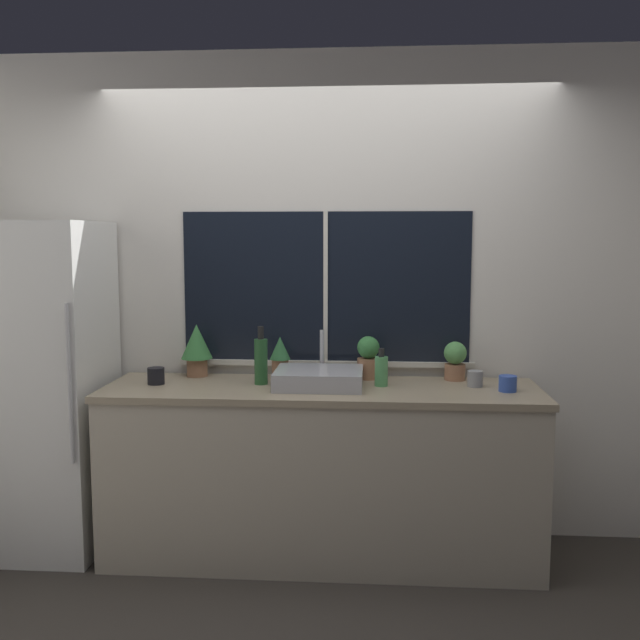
{
  "coord_description": "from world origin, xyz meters",
  "views": [
    {
      "loc": [
        0.26,
        -3.31,
        1.68
      ],
      "look_at": [
        -0.01,
        0.31,
        1.26
      ],
      "focal_mm": 40.0,
      "sensor_mm": 36.0,
      "label": 1
    }
  ],
  "objects_px": {
    "potted_plant_center_left": "(280,355)",
    "refrigerator": "(43,387)",
    "potted_plant_far_left": "(197,346)",
    "soap_bottle": "(381,370)",
    "mug_black": "(156,376)",
    "potted_plant_center_right": "(368,358)",
    "mug_grey": "(475,379)",
    "sink": "(319,378)",
    "bottle_tall": "(261,360)",
    "potted_plant_far_right": "(455,360)",
    "mug_blue": "(508,384)"
  },
  "relations": [
    {
      "from": "mug_black",
      "to": "mug_grey",
      "type": "bearing_deg",
      "value": 2.14
    },
    {
      "from": "potted_plant_center_left",
      "to": "bottle_tall",
      "type": "xyz_separation_m",
      "value": [
        -0.08,
        -0.19,
        0.0
      ]
    },
    {
      "from": "refrigerator",
      "to": "potted_plant_far_left",
      "type": "height_order",
      "value": "refrigerator"
    },
    {
      "from": "potted_plant_center_left",
      "to": "potted_plant_far_right",
      "type": "height_order",
      "value": "potted_plant_center_left"
    },
    {
      "from": "refrigerator",
      "to": "mug_blue",
      "type": "height_order",
      "value": "refrigerator"
    },
    {
      "from": "potted_plant_far_left",
      "to": "mug_blue",
      "type": "distance_m",
      "value": 1.69
    },
    {
      "from": "refrigerator",
      "to": "soap_bottle",
      "type": "height_order",
      "value": "refrigerator"
    },
    {
      "from": "potted_plant_far_left",
      "to": "potted_plant_center_left",
      "type": "relative_size",
      "value": 1.28
    },
    {
      "from": "refrigerator",
      "to": "potted_plant_center_left",
      "type": "xyz_separation_m",
      "value": [
        1.26,
        0.22,
        0.15
      ]
    },
    {
      "from": "refrigerator",
      "to": "potted_plant_far_right",
      "type": "relative_size",
      "value": 8.4
    },
    {
      "from": "refrigerator",
      "to": "potted_plant_center_right",
      "type": "distance_m",
      "value": 1.76
    },
    {
      "from": "refrigerator",
      "to": "mug_grey",
      "type": "relative_size",
      "value": 21.31
    },
    {
      "from": "refrigerator",
      "to": "sink",
      "type": "relative_size",
      "value": 3.92
    },
    {
      "from": "soap_bottle",
      "to": "bottle_tall",
      "type": "xyz_separation_m",
      "value": [
        -0.63,
        0.0,
        0.05
      ]
    },
    {
      "from": "sink",
      "to": "mug_black",
      "type": "height_order",
      "value": "sink"
    },
    {
      "from": "refrigerator",
      "to": "mug_grey",
      "type": "xyz_separation_m",
      "value": [
        2.3,
        0.05,
        0.07
      ]
    },
    {
      "from": "potted_plant_center_left",
      "to": "mug_blue",
      "type": "bearing_deg",
      "value": -13.02
    },
    {
      "from": "mug_grey",
      "to": "potted_plant_far_left",
      "type": "bearing_deg",
      "value": 173.64
    },
    {
      "from": "potted_plant_far_left",
      "to": "potted_plant_center_left",
      "type": "distance_m",
      "value": 0.47
    },
    {
      "from": "potted_plant_far_left",
      "to": "potted_plant_center_right",
      "type": "bearing_deg",
      "value": 0.0
    },
    {
      "from": "soap_bottle",
      "to": "mug_black",
      "type": "xyz_separation_m",
      "value": [
        -1.19,
        -0.04,
        -0.04
      ]
    },
    {
      "from": "potted_plant_center_right",
      "to": "sink",
      "type": "bearing_deg",
      "value": -138.31
    },
    {
      "from": "potted_plant_center_right",
      "to": "mug_black",
      "type": "height_order",
      "value": "potted_plant_center_right"
    },
    {
      "from": "mug_blue",
      "to": "potted_plant_center_left",
      "type": "bearing_deg",
      "value": 166.98
    },
    {
      "from": "potted_plant_center_left",
      "to": "refrigerator",
      "type": "bearing_deg",
      "value": -169.98
    },
    {
      "from": "soap_bottle",
      "to": "bottle_tall",
      "type": "distance_m",
      "value": 0.63
    },
    {
      "from": "refrigerator",
      "to": "sink",
      "type": "xyz_separation_m",
      "value": [
        1.49,
        -0.0,
        0.07
      ]
    },
    {
      "from": "potted_plant_far_left",
      "to": "mug_blue",
      "type": "relative_size",
      "value": 3.29
    },
    {
      "from": "bottle_tall",
      "to": "mug_grey",
      "type": "xyz_separation_m",
      "value": [
        1.12,
        0.02,
        -0.09
      ]
    },
    {
      "from": "refrigerator",
      "to": "potted_plant_center_right",
      "type": "height_order",
      "value": "refrigerator"
    },
    {
      "from": "potted_plant_far_left",
      "to": "bottle_tall",
      "type": "height_order",
      "value": "bottle_tall"
    },
    {
      "from": "potted_plant_center_right",
      "to": "soap_bottle",
      "type": "relative_size",
      "value": 1.18
    },
    {
      "from": "mug_blue",
      "to": "mug_black",
      "type": "relative_size",
      "value": 0.99
    },
    {
      "from": "bottle_tall",
      "to": "mug_black",
      "type": "distance_m",
      "value": 0.56
    },
    {
      "from": "potted_plant_center_right",
      "to": "mug_grey",
      "type": "relative_size",
      "value": 2.83
    },
    {
      "from": "sink",
      "to": "mug_grey",
      "type": "height_order",
      "value": "sink"
    },
    {
      "from": "refrigerator",
      "to": "potted_plant_far_right",
      "type": "height_order",
      "value": "refrigerator"
    },
    {
      "from": "sink",
      "to": "mug_grey",
      "type": "xyz_separation_m",
      "value": [
        0.81,
        0.06,
        -0.0
      ]
    },
    {
      "from": "mug_blue",
      "to": "mug_black",
      "type": "bearing_deg",
      "value": 178.61
    },
    {
      "from": "potted_plant_center_right",
      "to": "potted_plant_center_left",
      "type": "bearing_deg",
      "value": 180.0
    },
    {
      "from": "potted_plant_center_right",
      "to": "potted_plant_far_left",
      "type": "bearing_deg",
      "value": 180.0
    },
    {
      "from": "mug_blue",
      "to": "soap_bottle",
      "type": "bearing_deg",
      "value": 172.37
    },
    {
      "from": "potted_plant_center_right",
      "to": "bottle_tall",
      "type": "distance_m",
      "value": 0.59
    },
    {
      "from": "refrigerator",
      "to": "sink",
      "type": "height_order",
      "value": "refrigerator"
    },
    {
      "from": "refrigerator",
      "to": "potted_plant_center_left",
      "type": "distance_m",
      "value": 1.29
    },
    {
      "from": "mug_black",
      "to": "bottle_tall",
      "type": "bearing_deg",
      "value": 4.34
    },
    {
      "from": "potted_plant_far_right",
      "to": "bottle_tall",
      "type": "bearing_deg",
      "value": -169.65
    },
    {
      "from": "sink",
      "to": "mug_black",
      "type": "bearing_deg",
      "value": -179.66
    },
    {
      "from": "potted_plant_far_left",
      "to": "potted_plant_center_left",
      "type": "bearing_deg",
      "value": 0.0
    },
    {
      "from": "sink",
      "to": "potted_plant_center_left",
      "type": "distance_m",
      "value": 0.33
    }
  ]
}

